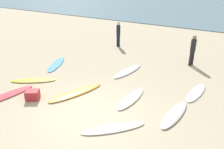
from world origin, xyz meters
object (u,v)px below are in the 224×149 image
at_px(surfboard_8, 175,114).
at_px(beach_cooler, 33,95).
at_px(surfboard_1, 76,93).
at_px(surfboard_6, 56,64).
at_px(surfboard_0, 113,128).
at_px(beachgoer_mid, 118,33).
at_px(surfboard_3, 196,93).
at_px(surfboard_4, 131,99).
at_px(surfboard_2, 5,96).
at_px(surfboard_7, 128,71).
at_px(surfboard_5, 33,80).
at_px(beachgoer_near, 193,49).

distance_m(surfboard_8, beach_cooler, 5.53).
height_order(surfboard_1, surfboard_6, surfboard_1).
xyz_separation_m(surfboard_0, beach_cooler, (-3.76, -0.21, 0.16)).
distance_m(surfboard_6, beachgoer_mid, 5.29).
bearing_deg(surfboard_3, surfboard_1, 36.78).
relative_size(surfboard_1, surfboard_4, 1.26).
distance_m(surfboard_2, surfboard_7, 5.89).
bearing_deg(surfboard_2, surfboard_5, 105.63).
distance_m(surfboard_3, beachgoer_near, 3.58).
xyz_separation_m(surfboard_0, surfboard_7, (-2.08, 4.42, 0.01)).
height_order(surfboard_2, surfboard_8, surfboard_8).
xyz_separation_m(surfboard_2, surfboard_5, (-0.32, 1.65, 0.00)).
xyz_separation_m(surfboard_2, beachgoer_near, (5.23, 8.01, 0.91)).
bearing_deg(beachgoer_mid, surfboard_8, -17.04).
relative_size(surfboard_2, surfboard_6, 1.03).
relative_size(surfboard_7, beach_cooler, 4.75).
relative_size(beachgoer_near, beach_cooler, 3.44).
relative_size(surfboard_0, surfboard_7, 0.91).
height_order(surfboard_4, surfboard_5, surfboard_4).
relative_size(surfboard_5, beachgoer_near, 1.22).
bearing_deg(surfboard_7, surfboard_4, -53.67).
bearing_deg(surfboard_1, surfboard_3, -130.92).
height_order(surfboard_3, surfboard_7, surfboard_7).
bearing_deg(beachgoer_mid, surfboard_2, -61.19).
bearing_deg(surfboard_3, surfboard_0, 71.19).
bearing_deg(surfboard_2, surfboard_1, 44.83).
bearing_deg(surfboard_7, surfboard_2, -115.14).
distance_m(surfboard_6, beach_cooler, 3.94).
distance_m(surfboard_1, beachgoer_mid, 7.54).
distance_m(surfboard_4, beach_cooler, 3.95).
xyz_separation_m(surfboard_5, surfboard_7, (3.11, 3.53, 0.00)).
distance_m(surfboard_7, beachgoer_mid, 4.92).
bearing_deg(surfboard_8, beachgoer_near, -78.27).
height_order(surfboard_3, surfboard_5, surfboard_5).
distance_m(surfboard_6, beachgoer_near, 7.64).
bearing_deg(surfboard_6, beachgoer_near, -176.15).
bearing_deg(surfboard_8, surfboard_5, 9.63).
bearing_deg(beachgoer_near, beachgoer_mid, 98.58).
xyz_separation_m(surfboard_0, beachgoer_mid, (-5.10, 8.19, 0.95)).
bearing_deg(beachgoer_near, surfboard_6, 141.90).
bearing_deg(surfboard_5, beachgoer_near, 99.93).
distance_m(surfboard_0, beachgoer_mid, 9.69).
bearing_deg(surfboard_4, surfboard_1, 19.01).
height_order(surfboard_0, surfboard_2, surfboard_2).
bearing_deg(beach_cooler, surfboard_1, 50.00).
height_order(surfboard_7, beachgoer_near, beachgoer_near).
relative_size(surfboard_2, beachgoer_near, 1.48).
distance_m(surfboard_3, surfboard_6, 7.55).
distance_m(surfboard_2, beachgoer_mid, 9.00).
relative_size(surfboard_4, beachgoer_mid, 1.15).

